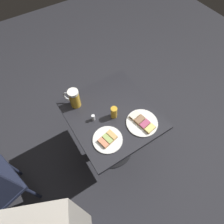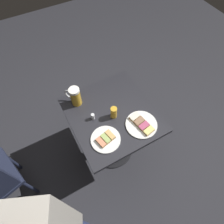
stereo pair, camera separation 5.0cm
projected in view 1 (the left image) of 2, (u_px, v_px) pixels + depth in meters
name	position (u px, v px, depth m)	size (l,w,h in m)	color
ground_plane	(112.00, 148.00, 2.07)	(6.00, 6.00, 0.00)	#28282D
cafe_table	(112.00, 125.00, 1.62)	(0.68, 0.64, 0.72)	black
plate_near	(142.00, 122.00, 1.41)	(0.23, 0.23, 0.03)	white
plate_far	(108.00, 139.00, 1.34)	(0.21, 0.21, 0.03)	white
beer_mug	(74.00, 98.00, 1.44)	(0.12, 0.10, 0.16)	gold
beer_glass_small	(114.00, 112.00, 1.41)	(0.05, 0.05, 0.10)	gold
salt_shaker	(93.00, 118.00, 1.41)	(0.03, 0.03, 0.06)	silver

